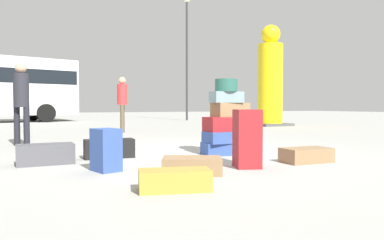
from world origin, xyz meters
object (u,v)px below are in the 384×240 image
(suitcase_navy_behind_tower, at_px, (106,150))
(yellow_dummy_statue, at_px, (270,81))
(lamp_post, at_px, (187,41))
(suitcase_charcoal_foreground_far, at_px, (45,154))
(suitcase_brown_white_trunk, at_px, (306,155))
(suitcase_brown_upright_blue, at_px, (192,166))
(suitcase_tower, at_px, (226,123))
(person_bearded_onlooker, at_px, (122,99))
(person_tourist_with_camera, at_px, (21,96))
(suitcase_maroon_foreground_near, at_px, (247,139))
(suitcase_tan_left_side, at_px, (175,180))
(suitcase_black_right_side, at_px, (109,149))

(suitcase_navy_behind_tower, relative_size, yellow_dummy_statue, 0.13)
(lamp_post, bearing_deg, yellow_dummy_statue, -82.50)
(suitcase_charcoal_foreground_far, bearing_deg, lamp_post, 57.40)
(suitcase_brown_white_trunk, relative_size, suitcase_brown_upright_blue, 1.00)
(suitcase_tower, relative_size, person_bearded_onlooker, 0.75)
(person_bearded_onlooker, relative_size, lamp_post, 0.24)
(suitcase_brown_white_trunk, relative_size, person_tourist_with_camera, 0.41)
(suitcase_charcoal_foreground_far, relative_size, suitcase_navy_behind_tower, 1.41)
(lamp_post, bearing_deg, person_bearded_onlooker, -125.47)
(suitcase_navy_behind_tower, height_order, lamp_post, lamp_post)
(suitcase_charcoal_foreground_far, xyz_separation_m, suitcase_brown_upright_blue, (1.55, -1.50, -0.04))
(suitcase_maroon_foreground_near, distance_m, person_tourist_with_camera, 4.99)
(suitcase_tower, xyz_separation_m, suitcase_tan_left_side, (-1.77, -2.10, -0.42))
(suitcase_maroon_foreground_near, bearing_deg, suitcase_black_right_side, 149.67)
(suitcase_maroon_foreground_near, distance_m, person_bearded_onlooker, 6.96)
(person_bearded_onlooker, xyz_separation_m, lamp_post, (5.61, 7.87, 3.42))
(suitcase_black_right_side, relative_size, lamp_post, 0.11)
(suitcase_maroon_foreground_near, height_order, suitcase_tan_left_side, suitcase_maroon_foreground_near)
(person_tourist_with_camera, distance_m, yellow_dummy_statue, 10.15)
(person_tourist_with_camera, height_order, yellow_dummy_statue, yellow_dummy_statue)
(suitcase_brown_white_trunk, height_order, yellow_dummy_statue, yellow_dummy_statue)
(suitcase_charcoal_foreground_far, distance_m, suitcase_maroon_foreground_near, 2.78)
(suitcase_brown_upright_blue, relative_size, yellow_dummy_statue, 0.17)
(suitcase_maroon_foreground_near, height_order, lamp_post, lamp_post)
(suitcase_charcoal_foreground_far, bearing_deg, suitcase_tan_left_side, -66.63)
(suitcase_tower, xyz_separation_m, yellow_dummy_statue, (6.11, 7.04, 1.30))
(suitcase_navy_behind_tower, xyz_separation_m, person_bearded_onlooker, (1.80, 6.44, 0.74))
(suitcase_tan_left_side, relative_size, yellow_dummy_statue, 0.17)
(person_bearded_onlooker, distance_m, lamp_post, 10.25)
(suitcase_brown_white_trunk, height_order, person_bearded_onlooker, person_bearded_onlooker)
(suitcase_charcoal_foreground_far, xyz_separation_m, suitcase_maroon_foreground_near, (2.40, -1.38, 0.24))
(suitcase_brown_upright_blue, relative_size, person_tourist_with_camera, 0.41)
(suitcase_brown_upright_blue, xyz_separation_m, suitcase_navy_behind_tower, (-0.90, 0.61, 0.17))
(suitcase_navy_behind_tower, relative_size, person_bearded_onlooker, 0.32)
(suitcase_tan_left_side, bearing_deg, suitcase_navy_behind_tower, 120.08)
(suitcase_navy_behind_tower, bearing_deg, lamp_post, 45.44)
(suitcase_brown_white_trunk, distance_m, suitcase_tan_left_side, 2.53)
(person_tourist_with_camera, height_order, lamp_post, lamp_post)
(suitcase_black_right_side, relative_size, suitcase_navy_behind_tower, 1.42)
(suitcase_charcoal_foreground_far, distance_m, yellow_dummy_statue, 11.41)
(lamp_post, bearing_deg, suitcase_maroon_foreground_near, -110.93)
(suitcase_navy_behind_tower, bearing_deg, suitcase_maroon_foreground_near, -32.99)
(suitcase_black_right_side, distance_m, suitcase_navy_behind_tower, 1.19)
(suitcase_maroon_foreground_near, xyz_separation_m, lamp_post, (5.66, 14.81, 4.04))
(suitcase_charcoal_foreground_far, distance_m, suitcase_black_right_side, 0.97)
(suitcase_charcoal_foreground_far, bearing_deg, suitcase_brown_upright_blue, -45.66)
(suitcase_navy_behind_tower, bearing_deg, suitcase_tower, 2.24)
(suitcase_brown_upright_blue, bearing_deg, lamp_post, 91.01)
(suitcase_tower, bearing_deg, lamp_post, 68.82)
(suitcase_tan_left_side, xyz_separation_m, person_tourist_with_camera, (-1.34, 4.99, 0.90))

